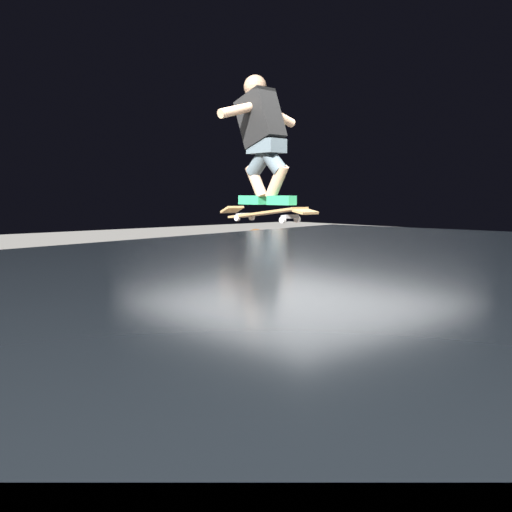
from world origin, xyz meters
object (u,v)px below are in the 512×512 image
(person_sitting_on_ledge, at_px, (247,298))
(kicker_ramp, at_px, (120,340))
(ledge_box_main, at_px, (272,341))
(skater_airborne, at_px, (262,133))
(picnic_table_back, at_px, (211,276))
(skateboard, at_px, (266,213))

(person_sitting_on_ledge, height_order, kicker_ramp, person_sitting_on_ledge)
(ledge_box_main, xyz_separation_m, person_sitting_on_ledge, (-0.16, 0.44, 0.49))
(skater_airborne, bearing_deg, picnic_table_back, -27.26)
(skateboard, height_order, skater_airborne, skater_airborne)
(skateboard, xyz_separation_m, kicker_ramp, (1.77, 0.52, -1.40))
(ledge_box_main, bearing_deg, skater_airborne, 111.85)
(person_sitting_on_ledge, height_order, skater_airborne, skater_airborne)
(ledge_box_main, height_order, skateboard, skateboard)
(picnic_table_back, bearing_deg, skateboard, 153.33)
(skater_airborne, xyz_separation_m, picnic_table_back, (2.40, -1.23, -1.64))
(ledge_box_main, relative_size, person_sitting_on_ledge, 1.25)
(person_sitting_on_ledge, xyz_separation_m, skateboard, (0.02, -0.24, 0.72))
(ledge_box_main, height_order, kicker_ramp, ledge_box_main)
(ledge_box_main, relative_size, skateboard, 1.61)
(ledge_box_main, distance_m, kicker_ramp, 1.79)
(person_sitting_on_ledge, relative_size, skater_airborne, 1.18)
(picnic_table_back, bearing_deg, kicker_ramp, 111.35)
(skateboard, height_order, kicker_ramp, skateboard)
(kicker_ramp, distance_m, picnic_table_back, 1.93)
(skater_airborne, bearing_deg, person_sitting_on_ledge, 108.57)
(skateboard, height_order, picnic_table_back, skateboard)
(ledge_box_main, height_order, picnic_table_back, picnic_table_back)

